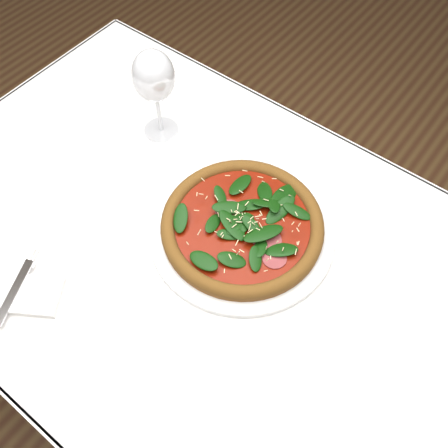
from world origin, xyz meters
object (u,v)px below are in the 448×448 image
Objects in this scene: plate at (242,229)px; wine_glass at (154,78)px; napkin at (16,294)px; pizza at (242,223)px.

wine_glass is at bearing 160.83° from plate.
plate is 0.34m from wine_glass.
wine_glass is (-0.30, 0.10, 0.14)m from plate.
napkin is at bearing -123.94° from plate.
wine_glass reaches higher than plate.
napkin is (-0.24, -0.35, -0.02)m from pizza.
pizza is at bearing 56.06° from napkin.
wine_glass reaches higher than pizza.
wine_glass reaches higher than napkin.
plate is 1.01× the size of pizza.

